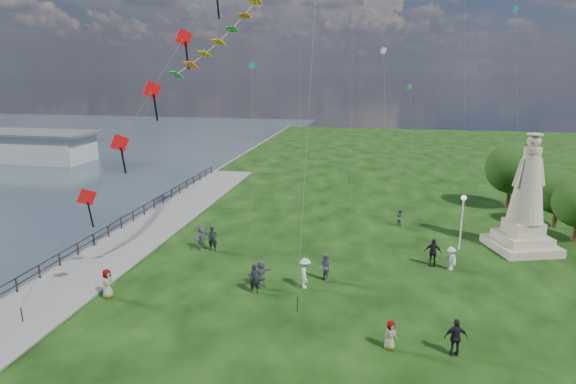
% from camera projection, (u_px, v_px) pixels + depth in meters
% --- Properties ---
extents(waterfront, '(200.00, 200.00, 1.51)m').
position_uv_depth(waterfront, '(100.00, 253.00, 35.17)').
color(waterfront, '#2E3946').
rests_on(waterfront, ground).
extents(pier_pavilion, '(30.00, 8.00, 4.40)m').
position_uv_depth(pier_pavilion, '(1.00, 145.00, 72.85)').
color(pier_pavilion, '#A0A09B').
rests_on(pier_pavilion, ground).
extents(statue, '(5.33, 5.33, 8.62)m').
position_uv_depth(statue, '(526.00, 207.00, 34.95)').
color(statue, tan).
rests_on(statue, ground).
extents(lamppost, '(0.39, 0.39, 4.18)m').
position_uv_depth(lamppost, '(463.00, 211.00, 34.95)').
color(lamppost, silver).
rests_on(lamppost, ground).
extents(tree_row, '(7.15, 13.42, 6.29)m').
position_uv_depth(tree_row, '(539.00, 182.00, 41.73)').
color(tree_row, '#382314').
rests_on(tree_row, ground).
extents(person_0, '(0.76, 0.63, 1.79)m').
position_uv_depth(person_0, '(255.00, 279.00, 28.57)').
color(person_0, black).
rests_on(person_0, ground).
extents(person_1, '(1.02, 1.03, 1.84)m').
position_uv_depth(person_1, '(325.00, 268.00, 30.12)').
color(person_1, '#595960').
rests_on(person_1, ground).
extents(person_2, '(0.91, 1.35, 1.91)m').
position_uv_depth(person_2, '(305.00, 273.00, 29.24)').
color(person_2, silver).
rests_on(person_2, ground).
extents(person_3, '(1.15, 0.70, 1.86)m').
position_uv_depth(person_3, '(456.00, 337.00, 22.29)').
color(person_3, black).
rests_on(person_3, ground).
extents(person_4, '(0.84, 0.76, 1.47)m').
position_uv_depth(person_4, '(390.00, 335.00, 22.85)').
color(person_4, '#595960').
rests_on(person_4, ground).
extents(person_5, '(1.12, 1.89, 1.91)m').
position_uv_depth(person_5, '(202.00, 237.00, 35.52)').
color(person_5, '#595960').
rests_on(person_5, ground).
extents(person_6, '(0.76, 0.59, 1.84)m').
position_uv_depth(person_6, '(213.00, 239.00, 35.30)').
color(person_6, black).
rests_on(person_6, ground).
extents(person_7, '(0.83, 0.84, 1.50)m').
position_uv_depth(person_7, '(400.00, 218.00, 40.84)').
color(person_7, '#595960').
rests_on(person_7, ground).
extents(person_8, '(0.95, 1.16, 1.60)m').
position_uv_depth(person_8, '(451.00, 259.00, 31.90)').
color(person_8, silver).
rests_on(person_8, ground).
extents(person_9, '(1.18, 0.68, 1.94)m').
position_uv_depth(person_9, '(433.00, 252.00, 32.54)').
color(person_9, black).
rests_on(person_9, ground).
extents(person_10, '(0.70, 0.96, 1.77)m').
position_uv_depth(person_10, '(107.00, 284.00, 28.00)').
color(person_10, '#595960').
rests_on(person_10, ground).
extents(person_11, '(1.62, 1.67, 1.76)m').
position_uv_depth(person_11, '(261.00, 274.00, 29.35)').
color(person_11, '#595960').
rests_on(person_11, ground).
extents(red_kite_train, '(10.49, 9.35, 20.72)m').
position_uv_depth(red_kite_train, '(165.00, 72.00, 26.32)').
color(red_kite_train, black).
rests_on(red_kite_train, ground).
extents(small_kites, '(22.24, 17.27, 28.97)m').
position_uv_depth(small_kites, '(380.00, 45.00, 42.13)').
color(small_kites, teal).
rests_on(small_kites, ground).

